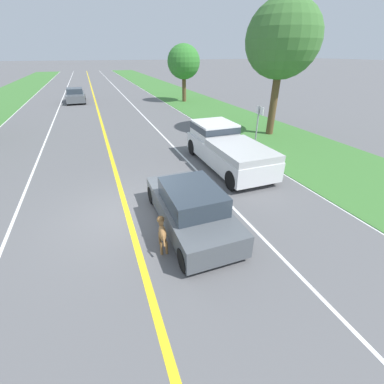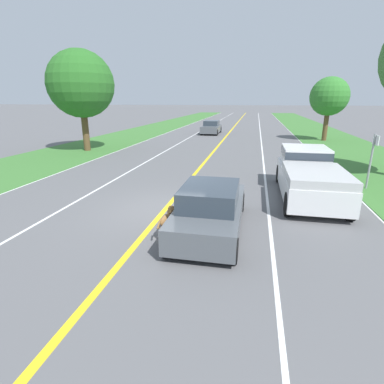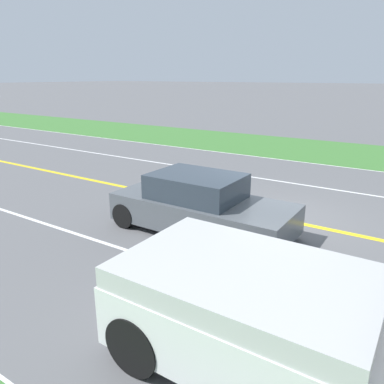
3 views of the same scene
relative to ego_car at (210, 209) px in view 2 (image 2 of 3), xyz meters
The scene contains 11 objects.
ground_plane 2.27m from the ego_car, 144.24° to the left, with size 400.00×400.00×0.00m, color #5B5B5E.
centre_divider_line 2.27m from the ego_car, 144.24° to the left, with size 0.18×160.00×0.01m, color yellow.
lane_dash_same_dir 2.24m from the ego_car, 36.26° to the left, with size 0.10×160.00×0.01m, color white.
lane_dash_oncoming 5.45m from the ego_car, 166.42° to the left, with size 0.10×160.00×0.01m, color white.
ego_car is the anchor object (origin of this frame).
dog 1.29m from the ego_car, 147.12° to the right, with size 0.32×1.08×0.84m.
pickup_truck 5.19m from the ego_car, 51.06° to the left, with size 2.10×5.39×1.73m.
oncoming_car 25.77m from the ego_car, 98.13° to the left, with size 1.86×4.26×1.41m.
roadside_tree_right_far 23.18m from the ego_car, 71.23° to the left, with size 3.35×3.35×5.58m.
roadside_tree_left_near 16.83m from the ego_car, 132.13° to the left, with size 4.60×4.60×6.97m.
street_sign 8.13m from the ego_car, 43.01° to the left, with size 0.11×0.64×2.32m.
Camera 2 is at (2.89, -9.22, 3.64)m, focal length 28.00 mm.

